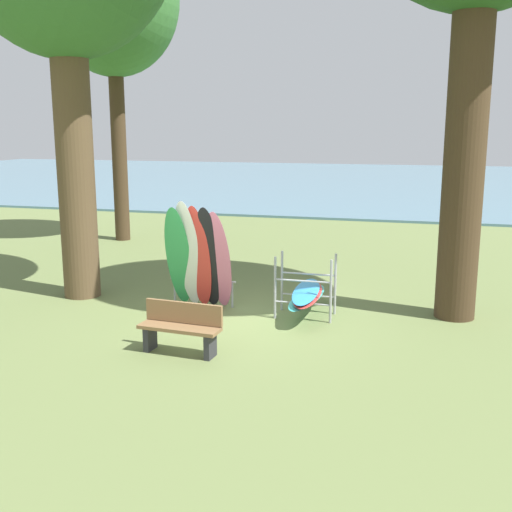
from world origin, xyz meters
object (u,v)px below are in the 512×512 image
leaning_board_pile (198,258)px  park_bench (181,327)px  tree_mid_behind (113,0)px  board_storage_rack (307,294)px

leaning_board_pile → park_bench: (0.62, -2.52, -0.63)m
tree_mid_behind → leaning_board_pile: bearing=-52.7°
leaning_board_pile → board_storage_rack: bearing=1.2°
board_storage_rack → park_bench: 3.06m
park_bench → leaning_board_pile: bearing=103.8°
tree_mid_behind → board_storage_rack: 12.41m
park_bench → board_storage_rack: bearing=57.1°
tree_mid_behind → board_storage_rack: bearing=-42.3°
leaning_board_pile → board_storage_rack: leaning_board_pile is taller
board_storage_rack → tree_mid_behind: bearing=137.7°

